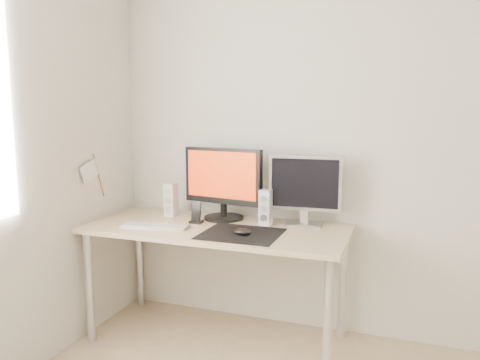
# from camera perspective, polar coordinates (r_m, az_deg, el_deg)

# --- Properties ---
(wall_back) EXTENTS (3.50, 0.00, 3.50)m
(wall_back) POSITION_cam_1_polar(r_m,az_deg,el_deg) (2.96, 16.85, 4.53)
(wall_back) COLOR silver
(wall_back) RESTS_ON ground
(mousepad) EXTENTS (0.45, 0.40, 0.00)m
(mousepad) POSITION_cam_1_polar(r_m,az_deg,el_deg) (2.71, 0.13, -6.57)
(mousepad) COLOR black
(mousepad) RESTS_ON desk
(mouse) EXTENTS (0.11, 0.06, 0.04)m
(mouse) POSITION_cam_1_polar(r_m,az_deg,el_deg) (2.67, 0.32, -6.34)
(mouse) COLOR black
(mouse) RESTS_ON mousepad
(desk) EXTENTS (1.60, 0.70, 0.73)m
(desk) POSITION_cam_1_polar(r_m,az_deg,el_deg) (2.91, -2.86, -7.15)
(desk) COLOR #D1B587
(desk) RESTS_ON ground
(main_monitor) EXTENTS (0.55, 0.30, 0.47)m
(main_monitor) POSITION_cam_1_polar(r_m,az_deg,el_deg) (3.03, -2.10, -0.10)
(main_monitor) COLOR black
(main_monitor) RESTS_ON desk
(second_monitor) EXTENTS (0.45, 0.17, 0.43)m
(second_monitor) POSITION_cam_1_polar(r_m,az_deg,el_deg) (2.90, 7.92, -0.83)
(second_monitor) COLOR #B6B6B8
(second_monitor) RESTS_ON desk
(speaker_left) EXTENTS (0.07, 0.09, 0.22)m
(speaker_left) POSITION_cam_1_polar(r_m,az_deg,el_deg) (3.18, -8.42, -2.38)
(speaker_left) COLOR white
(speaker_left) RESTS_ON desk
(speaker_right) EXTENTS (0.07, 0.09, 0.22)m
(speaker_right) POSITION_cam_1_polar(r_m,az_deg,el_deg) (2.91, 3.13, -3.33)
(speaker_right) COLOR white
(speaker_right) RESTS_ON desk
(keyboard) EXTENTS (0.43, 0.17, 0.02)m
(keyboard) POSITION_cam_1_polar(r_m,az_deg,el_deg) (2.91, -10.31, -5.56)
(keyboard) COLOR #ACACAE
(keyboard) RESTS_ON desk
(phone_dock) EXTENTS (0.08, 0.07, 0.14)m
(phone_dock) POSITION_cam_1_polar(r_m,az_deg,el_deg) (2.98, -5.36, -4.45)
(phone_dock) COLOR black
(phone_dock) RESTS_ON desk
(pennant) EXTENTS (0.01, 0.23, 0.29)m
(pennant) POSITION_cam_1_polar(r_m,az_deg,el_deg) (3.10, -17.55, 0.90)
(pennant) COLOR #A57F54
(pennant) RESTS_ON wall_left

